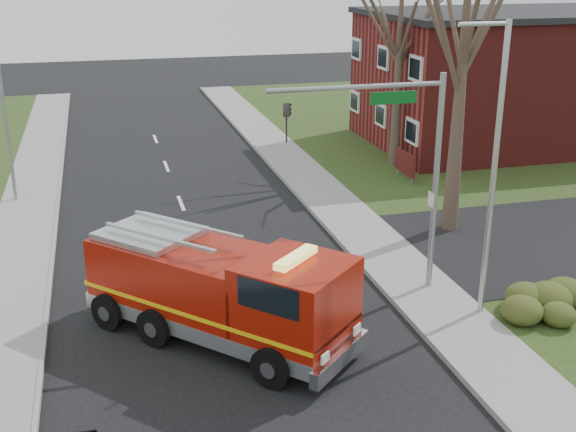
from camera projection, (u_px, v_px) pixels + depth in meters
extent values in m
plane|color=black|center=(235.00, 339.00, 19.83)|extent=(120.00, 120.00, 0.00)
cube|color=gray|center=(441.00, 309.00, 21.31)|extent=(2.40, 80.00, 0.15)
cube|color=maroon|center=(510.00, 81.00, 39.64)|extent=(15.00, 10.00, 7.00)
cube|color=black|center=(517.00, 13.00, 38.43)|extent=(15.40, 10.40, 0.30)
cube|color=silver|center=(381.00, 115.00, 38.31)|extent=(0.12, 1.40, 1.20)
cube|color=#4C1211|center=(405.00, 163.00, 33.45)|extent=(0.12, 2.00, 1.00)
cylinder|color=gray|center=(412.00, 177.00, 32.87)|extent=(0.08, 0.08, 0.90)
cylinder|color=gray|center=(398.00, 168.00, 34.33)|extent=(0.08, 0.08, 0.90)
ellipsoid|color=#344017|center=(546.00, 298.00, 20.91)|extent=(2.80, 2.00, 0.90)
cone|color=#3D2F24|center=(461.00, 74.00, 25.57)|extent=(0.64, 0.64, 12.00)
cone|color=#3D2F24|center=(399.00, 61.00, 34.38)|extent=(0.56, 0.56, 10.50)
cylinder|color=gray|center=(435.00, 187.00, 21.63)|extent=(0.18, 0.18, 6.80)
cylinder|color=gray|center=(357.00, 87.00, 19.95)|extent=(5.20, 0.14, 0.14)
cube|color=#0C591E|center=(393.00, 98.00, 20.33)|extent=(1.40, 0.06, 0.35)
imported|color=black|center=(287.00, 103.00, 19.58)|extent=(0.22, 0.18, 1.10)
cylinder|color=#B7BABF|center=(493.00, 178.00, 19.71)|extent=(0.16, 0.16, 8.40)
cylinder|color=#B7BABF|center=(484.00, 24.00, 18.16)|extent=(1.40, 0.12, 0.12)
cylinder|color=gray|center=(6.00, 122.00, 29.72)|extent=(0.14, 0.14, 7.00)
cube|color=maroon|center=(184.00, 278.00, 20.01)|extent=(5.24, 5.38, 2.02)
cube|color=maroon|center=(296.00, 305.00, 18.12)|extent=(3.54, 3.54, 2.31)
cube|color=#B7BABF|center=(218.00, 315.00, 19.70)|extent=(6.95, 7.23, 0.43)
cube|color=#E5B20C|center=(217.00, 297.00, 19.52)|extent=(6.96, 7.24, 0.12)
cube|color=black|center=(333.00, 289.00, 17.34)|extent=(1.68, 1.57, 0.82)
cube|color=#E5D866|center=(296.00, 258.00, 17.68)|extent=(1.36, 1.29, 0.17)
cylinder|color=black|center=(272.00, 367.00, 17.45)|extent=(0.97, 1.01, 1.06)
cylinder|color=black|center=(323.00, 325.00, 19.44)|extent=(0.97, 1.01, 1.06)
cylinder|color=black|center=(109.00, 311.00, 20.21)|extent=(0.97, 1.01, 1.06)
cylinder|color=black|center=(168.00, 280.00, 22.20)|extent=(0.97, 1.01, 1.06)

